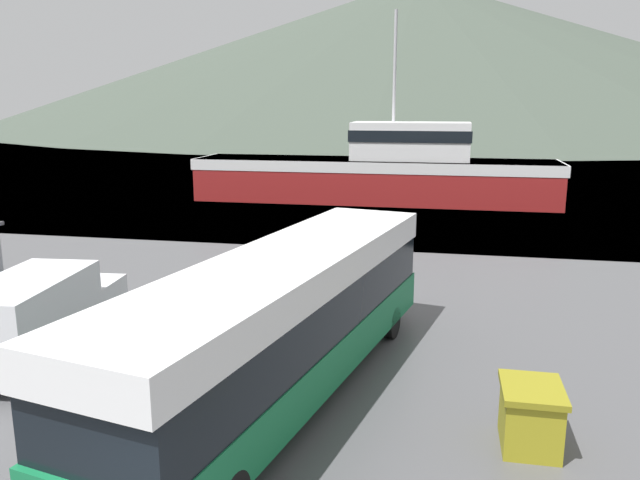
% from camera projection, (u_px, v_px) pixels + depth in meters
% --- Properties ---
extents(water_surface, '(240.00, 240.00, 0.00)m').
position_uv_depth(water_surface, '(431.00, 132.00, 142.99)').
color(water_surface, '#3D5160').
rests_on(water_surface, ground).
extents(hill_backdrop, '(238.78, 238.78, 41.44)m').
position_uv_depth(hill_backdrop, '(417.00, 54.00, 183.34)').
color(hill_backdrop, '#3D473D').
rests_on(hill_backdrop, ground).
extents(tour_bus, '(5.06, 12.66, 3.27)m').
position_uv_depth(tour_bus, '(286.00, 317.00, 13.75)').
color(tour_bus, '#146B3D').
rests_on(tour_bus, ground).
extents(delivery_van, '(2.48, 5.87, 2.27)m').
position_uv_depth(delivery_van, '(41.00, 313.00, 15.96)').
color(delivery_van, silver).
rests_on(delivery_van, ground).
extents(fishing_boat, '(23.97, 4.88, 12.24)m').
position_uv_depth(fishing_boat, '(380.00, 171.00, 41.53)').
color(fishing_boat, maroon).
rests_on(fishing_boat, water_surface).
extents(storage_bin, '(1.15, 1.43, 1.24)m').
position_uv_depth(storage_bin, '(530.00, 416.00, 11.88)').
color(storage_bin, olive).
rests_on(storage_bin, ground).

